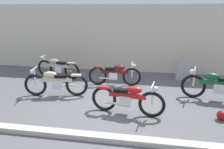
{
  "coord_description": "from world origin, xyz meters",
  "views": [
    {
      "loc": [
        1.04,
        -6.01,
        2.79
      ],
      "look_at": [
        -0.29,
        1.46,
        0.55
      ],
      "focal_mm": 37.2,
      "sensor_mm": 36.0,
      "label": 1
    }
  ],
  "objects": [
    {
      "name": "curb_strip",
      "position": [
        0.0,
        -1.69,
        0.06
      ],
      "size": [
        18.0,
        0.24,
        0.12
      ],
      "primitive_type": "cube",
      "color": "#B7B2A8",
      "rests_on": "ground_plane"
    },
    {
      "name": "helmet",
      "position": [
        2.85,
        -0.25,
        0.13
      ],
      "size": [
        0.25,
        0.25,
        0.25
      ],
      "primitive_type": "sphere",
      "color": "maroon",
      "rests_on": "ground_plane"
    },
    {
      "name": "ground_plane",
      "position": [
        0.0,
        0.0,
        0.0
      ],
      "size": [
        40.0,
        40.0,
        0.0
      ],
      "primitive_type": "plane",
      "color": "#56565B"
    },
    {
      "name": "motorcycle_red",
      "position": [
        0.45,
        -0.32,
        0.43
      ],
      "size": [
        2.0,
        0.56,
        0.9
      ],
      "rotation": [
        0.0,
        0.0,
        -0.13
      ],
      "color": "black",
      "rests_on": "ground_plane"
    },
    {
      "name": "building_wall",
      "position": [
        0.0,
        4.09,
        1.44
      ],
      "size": [
        18.0,
        0.3,
        2.88
      ],
      "primitive_type": "cube",
      "color": "beige",
      "rests_on": "ground_plane"
    },
    {
      "name": "motorcycle_maroon",
      "position": [
        -0.26,
        1.95,
        0.41
      ],
      "size": [
        1.92,
        0.54,
        0.86
      ],
      "rotation": [
        0.0,
        0.0,
        0.08
      ],
      "color": "black",
      "rests_on": "ground_plane"
    },
    {
      "name": "motorcycle_green",
      "position": [
        3.01,
        1.08,
        0.47
      ],
      "size": [
        2.13,
        0.67,
        0.97
      ],
      "rotation": [
        0.0,
        0.0,
        2.96
      ],
      "color": "black",
      "rests_on": "ground_plane"
    },
    {
      "name": "motorcycle_silver",
      "position": [
        -2.69,
        2.48,
        0.42
      ],
      "size": [
        1.92,
        0.6,
        0.87
      ],
      "rotation": [
        0.0,
        0.0,
        2.96
      ],
      "color": "black",
      "rests_on": "ground_plane"
    },
    {
      "name": "motorcycle_cream",
      "position": [
        -1.98,
        0.6,
        0.44
      ],
      "size": [
        2.03,
        0.63,
        0.92
      ],
      "rotation": [
        0.0,
        0.0,
        3.31
      ],
      "color": "black",
      "rests_on": "ground_plane"
    },
    {
      "name": "stone_marker",
      "position": [
        2.26,
        3.04,
        0.41
      ],
      "size": [
        0.55,
        0.2,
        0.82
      ],
      "primitive_type": "cube",
      "rotation": [
        0.0,
        0.0,
        0.01
      ],
      "color": "#9E9EA3",
      "rests_on": "ground_plane"
    }
  ]
}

